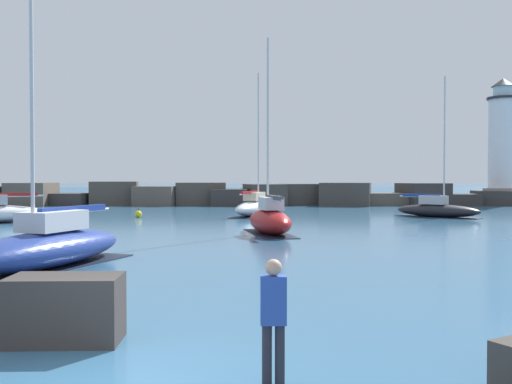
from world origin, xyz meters
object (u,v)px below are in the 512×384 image
Objects in this scene: lighthouse at (503,150)px; sailboat_moored_2 at (256,207)px; mooring_buoy_orange_near at (138,214)px; sailboat_moored_0 at (270,219)px; sailboat_moored_1 at (46,246)px; person_on_rocks at (273,314)px; sailboat_moored_5 at (437,209)px.

lighthouse reaches higher than sailboat_moored_2.
sailboat_moored_0 is at bearing -53.70° from mooring_buoy_orange_near.
sailboat_moored_1 is 12.62m from person_on_rocks.
mooring_buoy_orange_near is at bearing 126.30° from sailboat_moored_0.
sailboat_moored_0 reaches higher than mooring_buoy_orange_near.
lighthouse is at bearing 55.15° from sailboat_moored_5.
sailboat_moored_1 reaches higher than person_on_rocks.
sailboat_moored_2 reaches higher than sailboat_moored_5.
lighthouse is 1.28× the size of sailboat_moored_1.
sailboat_moored_5 reaches higher than person_on_rocks.
mooring_buoy_orange_near is at bearing 179.91° from sailboat_moored_5.
lighthouse is at bearing 29.05° from mooring_buoy_orange_near.
lighthouse is at bearing 33.56° from sailboat_moored_2.
sailboat_moored_2 reaches higher than person_on_rocks.
sailboat_moored_1 is 31.13m from sailboat_moored_5.
sailboat_moored_5 is at bearing -124.85° from lighthouse.
sailboat_moored_5 is at bearing 67.90° from person_on_rocks.
lighthouse is at bearing 50.35° from sailboat_moored_0.
lighthouse reaches higher than sailboat_moored_0.
sailboat_moored_2 is 35.83m from person_on_rocks.
person_on_rocks reaches higher than mooring_buoy_orange_near.
sailboat_moored_1 is 0.97× the size of sailboat_moored_2.
sailboat_moored_0 is 13.39m from sailboat_moored_1.
sailboat_moored_0 is at bearing -88.12° from sailboat_moored_2.
sailboat_moored_1 is at bearing 122.83° from person_on_rocks.
sailboat_moored_2 is 15.66× the size of mooring_buoy_orange_near.
lighthouse is 41.54m from mooring_buoy_orange_near.
mooring_buoy_orange_near is (-22.03, 0.03, -0.35)m from sailboat_moored_5.
lighthouse is 7.79× the size of person_on_rocks.
person_on_rocks is (-0.86, -21.55, 0.24)m from sailboat_moored_0.
sailboat_moored_2 reaches higher than sailboat_moored_0.
sailboat_moored_1 reaches higher than sailboat_moored_0.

